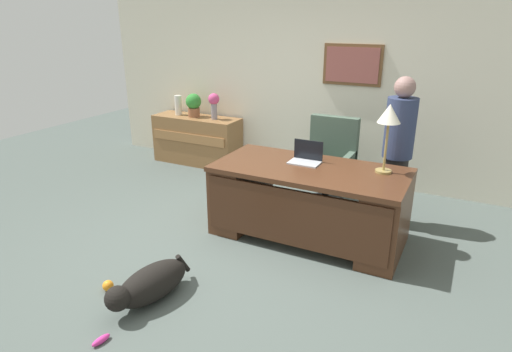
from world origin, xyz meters
TOP-DOWN VIEW (x-y plane):
  - ground_plane at (0.00, 0.00)m, footprint 12.00×12.00m
  - back_wall at (0.00, 2.60)m, footprint 7.00×0.16m
  - desk at (0.64, 0.67)m, footprint 1.96×0.96m
  - credenza at (-1.83, 2.25)m, footprint 1.41×0.50m
  - armchair at (0.53, 1.67)m, footprint 0.60×0.59m
  - person_standing at (1.37, 1.43)m, footprint 0.32×0.32m
  - dog_lying at (-0.12, -0.96)m, footprint 0.42×0.85m
  - laptop at (0.54, 0.85)m, footprint 0.32×0.22m
  - desk_lamp at (1.33, 0.90)m, footprint 0.22×0.22m
  - vase_with_flowers at (-1.50, 2.25)m, footprint 0.17×0.17m
  - vase_empty at (-2.17, 2.25)m, footprint 0.11×0.11m
  - potted_plant at (-1.87, 2.25)m, footprint 0.24×0.24m
  - dog_toy_ball at (-0.54, -1.02)m, footprint 0.09×0.09m
  - dog_toy_bone at (-0.11, -1.53)m, footprint 0.07×0.16m

SIDE VIEW (x-z plane):
  - ground_plane at x=0.00m, z-range 0.00..0.00m
  - dog_toy_bone at x=-0.11m, z-range 0.00..0.05m
  - dog_toy_ball at x=-0.54m, z-range 0.00..0.09m
  - dog_lying at x=-0.12m, z-range 0.00..0.30m
  - credenza at x=-1.83m, z-range 0.00..0.75m
  - desk at x=0.64m, z-range 0.04..0.82m
  - armchair at x=0.53m, z-range -0.06..1.02m
  - laptop at x=0.54m, z-range 0.72..0.95m
  - person_standing at x=1.37m, z-range 0.03..1.68m
  - vase_empty at x=-2.17m, z-range 0.75..1.06m
  - potted_plant at x=-1.87m, z-range 0.77..1.13m
  - vase_with_flowers at x=-1.50m, z-range 0.81..1.20m
  - desk_lamp at x=1.33m, z-range 0.98..1.66m
  - back_wall at x=0.00m, z-range 0.00..2.70m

